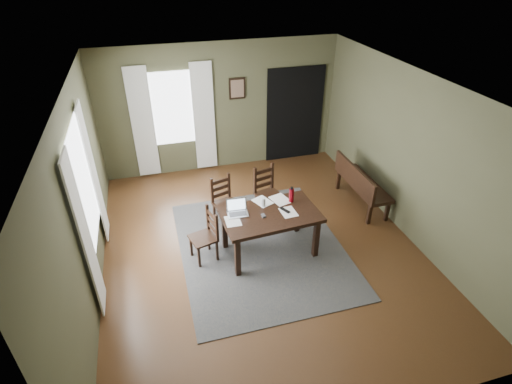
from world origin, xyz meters
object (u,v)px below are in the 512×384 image
object	(u,v)px
chair_back_right	(268,193)
laptop	(237,210)
water_bottle	(291,195)
chair_end	(206,236)
bench	(360,182)
chair_back_left	(225,202)
dining_table	(270,218)

from	to	relation	value
chair_back_right	laptop	xyz separation A→B (m)	(-0.76, -0.85, 0.34)
laptop	water_bottle	world-z (taller)	water_bottle
chair_end	bench	bearing A→B (deg)	88.43
chair_end	chair_back_left	size ratio (longest dim) A/B	0.96
dining_table	chair_back_right	size ratio (longest dim) A/B	1.62
chair_back_left	laptop	world-z (taller)	laptop
chair_back_left	chair_back_right	world-z (taller)	chair_back_right
dining_table	chair_end	size ratio (longest dim) A/B	1.79
chair_end	laptop	xyz separation A→B (m)	(0.51, 0.02, 0.38)
dining_table	chair_back_left	bearing A→B (deg)	114.28
laptop	water_bottle	xyz separation A→B (m)	(0.91, 0.07, 0.07)
bench	laptop	world-z (taller)	laptop
dining_table	chair_back_right	distance (m)	1.06
chair_back_right	dining_table	bearing A→B (deg)	-120.17
chair_back_right	laptop	bearing A→B (deg)	-146.49
chair_back_left	water_bottle	distance (m)	1.28
bench	water_bottle	world-z (taller)	water_bottle
dining_table	laptop	distance (m)	0.53
chair_back_right	chair_end	bearing A→B (deg)	-160.45
laptop	bench	bearing A→B (deg)	19.94
chair_back_left	bench	bearing A→B (deg)	-19.83
dining_table	bench	xyz separation A→B (m)	(2.04, 0.88, -0.17)
chair_end	water_bottle	size ratio (longest dim) A/B	3.23
chair_end	chair_back_right	bearing A→B (deg)	109.12
dining_table	water_bottle	xyz separation A→B (m)	(0.42, 0.22, 0.22)
dining_table	laptop	bearing A→B (deg)	158.44
dining_table	chair_end	distance (m)	1.03
chair_back_left	chair_back_right	distance (m)	0.80
chair_back_left	water_bottle	size ratio (longest dim) A/B	3.36
chair_back_right	laptop	size ratio (longest dim) A/B	2.91
laptop	water_bottle	bearing A→B (deg)	8.37
chair_back_left	bench	distance (m)	2.57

